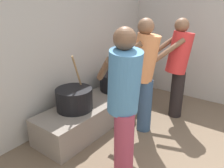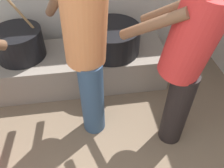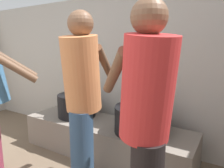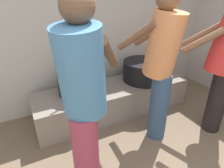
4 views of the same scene
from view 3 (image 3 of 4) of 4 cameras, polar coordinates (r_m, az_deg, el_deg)
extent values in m
cube|color=#ADA8A0|center=(3.03, -3.95, 4.38)|extent=(4.92, 0.20, 1.93)
cube|color=slate|center=(2.56, -1.90, -14.77)|extent=(2.07, 0.60, 0.38)
cylinder|color=black|center=(2.74, -9.77, -5.73)|extent=(0.48, 0.48, 0.29)
cylinder|color=#937047|center=(2.61, -8.59, 1.26)|extent=(0.25, 0.11, 0.51)
cylinder|color=black|center=(2.23, 8.18, -9.64)|extent=(0.57, 0.57, 0.28)
cylinder|color=brown|center=(2.08, -26.13, 4.63)|extent=(0.34, 0.40, 0.35)
cylinder|color=brown|center=(2.35, -25.56, 5.20)|extent=(0.34, 0.40, 0.35)
cylinder|color=navy|center=(1.89, -8.24, -18.26)|extent=(0.20, 0.20, 0.75)
cylinder|color=#D17F4C|center=(1.71, -8.44, 2.78)|extent=(0.40, 0.45, 0.65)
sphere|color=brown|center=(1.71, -8.67, 16.19)|extent=(0.21, 0.21, 0.21)
cylinder|color=brown|center=(1.87, -1.89, 5.58)|extent=(0.20, 0.46, 0.35)
cylinder|color=brown|center=(1.96, -9.52, 5.67)|extent=(0.20, 0.46, 0.35)
cylinder|color=red|center=(1.19, 9.80, -1.29)|extent=(0.48, 0.48, 0.64)
sphere|color=brown|center=(1.18, 10.21, 17.81)|extent=(0.21, 0.21, 0.21)
cylinder|color=brown|center=(1.43, 11.26, 3.30)|extent=(0.37, 0.37, 0.35)
cylinder|color=brown|center=(1.34, 0.74, 3.04)|extent=(0.37, 0.37, 0.35)
camera|label=1|loc=(3.58, -60.30, 12.26)|focal=34.79mm
camera|label=2|loc=(1.23, -67.59, 30.66)|focal=37.10mm
camera|label=4|loc=(2.35, -61.62, 10.66)|focal=30.74mm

